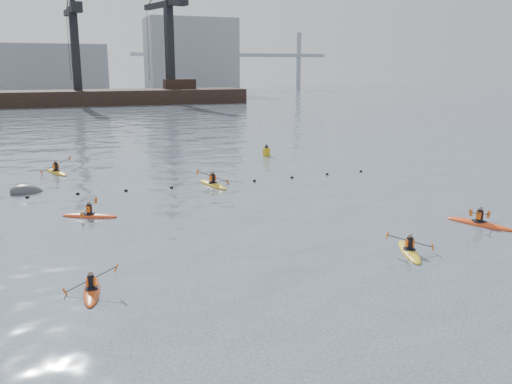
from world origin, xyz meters
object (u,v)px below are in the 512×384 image
Objects in this scene: kayaker_3 at (213,184)px; mooring_buoy at (27,193)px; kayaker_1 at (409,251)px; kayaker_5 at (56,172)px; kayaker_4 at (479,223)px; kayaker_2 at (89,215)px; kayaker_0 at (92,290)px; nav_buoy at (266,152)px.

kayaker_3 is 12.09m from mooring_buoy.
kayaker_5 is (-14.12, 25.03, 0.01)m from kayaker_1.
kayaker_4 is 1.63× the size of mooring_buoy.
kayaker_5 is at bearing -72.08° from kayaker_4.
kayaker_1 is at bearing -104.26° from kayaker_2.
kayaker_0 reaches higher than kayaker_2.
kayaker_4 is 0.96× the size of kayaker_5.
nav_buoy is at bearing -19.77° from kayaker_2.
kayaker_0 is at bearing -123.51° from nav_buoy.
kayaker_4 is at bearing -69.12° from kayaker_5.
kayaker_3 reaches higher than kayaker_0.
mooring_buoy is 21.73m from nav_buoy.
kayaker_2 is 14.01m from kayaker_5.
kayaker_5 is 1.70× the size of mooring_buoy.
kayaker_0 reaches higher than mooring_buoy.
kayaker_5 is at bearing 98.27° from kayaker_0.
nav_buoy reaches higher than kayaker_1.
kayaker_4 is at bearing 43.64° from kayaker_1.
kayaker_4 is (6.02, 2.32, 0.01)m from kayaker_1.
kayaker_3 is (9.25, 15.88, 0.02)m from kayaker_0.
nav_buoy is (18.18, 1.85, 0.27)m from kayaker_5.
kayaker_5 reaches higher than kayaker_4.
kayaker_4 is 2.76× the size of nav_buoy.
kayaker_2 is at bearing 161.35° from kayaker_1.
kayaker_5 reaches higher than kayaker_0.
kayaker_3 reaches higher than kayaker_4.
kayaker_3 is 17.36m from kayaker_4.
kayaker_3 is 1.01× the size of kayaker_5.
kayaker_3 reaches higher than kayaker_5.
kayaker_0 is at bearing -132.35° from kayaker_3.
kayaker_5 is at bearing 127.06° from kayaker_3.
kayaker_0 is 0.93× the size of kayaker_1.
kayaker_0 is 10.59m from kayaker_2.
kayaker_1 is at bearing 4.27° from kayaker_0.
mooring_buoy is (-3.35, 7.49, -0.10)m from kayaker_2.
kayaker_1 reaches higher than kayaker_2.
kayaker_4 is (18.70, -8.77, 0.01)m from kayaker_2.
kayaker_4 is 30.35m from kayaker_5.
mooring_buoy is (-1.91, -6.44, -0.11)m from kayaker_5.
kayaker_3 is at bearing -31.20° from kayaker_2.
nav_buoy is at bearing 22.41° from mooring_buoy.
kayaker_5 is (-9.99, 8.62, 0.00)m from kayaker_3.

